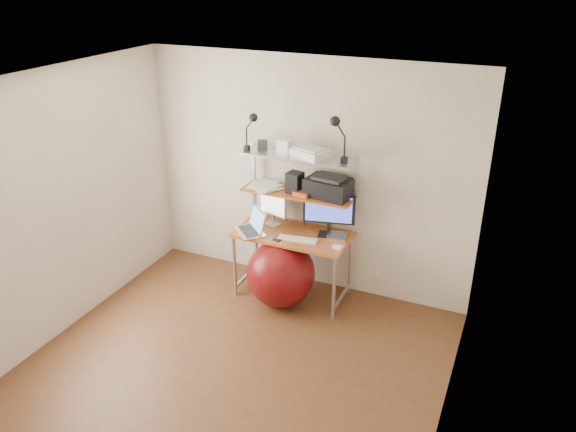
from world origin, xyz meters
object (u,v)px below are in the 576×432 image
at_px(exercise_ball, 281,273).
at_px(monitor_black, 329,211).
at_px(laptop, 253,227).
at_px(monitor_silver, 273,206).
at_px(printer, 329,187).

bearing_deg(exercise_ball, monitor_black, 39.84).
xyz_separation_m(laptop, exercise_ball, (0.35, -0.07, -0.44)).
xyz_separation_m(monitor_silver, exercise_ball, (0.24, -0.33, -0.60)).
height_order(laptop, printer, printer).
relative_size(monitor_black, printer, 1.08).
bearing_deg(laptop, monitor_black, 61.87).
relative_size(laptop, exercise_ball, 0.64).
bearing_deg(monitor_black, laptop, -174.01).
relative_size(monitor_black, laptop, 1.15).
relative_size(laptop, printer, 0.93).
bearing_deg(monitor_silver, printer, 19.44).
height_order(monitor_black, laptop, monitor_black).
bearing_deg(monitor_black, printer, 104.90).
bearing_deg(laptop, exercise_ball, 30.98).
distance_m(monitor_silver, exercise_ball, 0.72).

